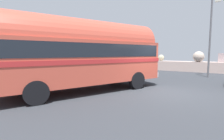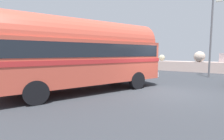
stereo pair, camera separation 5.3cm
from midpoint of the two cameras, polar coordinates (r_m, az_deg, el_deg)
name	(u,v)px [view 2 (the right image)]	position (r m, az deg, el deg)	size (l,w,h in m)	color
ground	(168,93)	(8.96, 18.71, -7.45)	(32.00, 26.00, 0.02)	#32353A
breakwater	(193,65)	(20.44, 26.19, 1.39)	(31.36, 2.04, 2.25)	#BFA69C
vintage_coach	(85,52)	(8.76, -8.93, 5.96)	(5.66, 8.82, 3.70)	black
second_coach	(25,53)	(11.83, -27.40, 5.31)	(4.60, 8.91, 3.70)	black
lamp_post	(212,34)	(15.97, 31.11, 10.57)	(0.69, 0.67, 6.34)	#5B5B60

